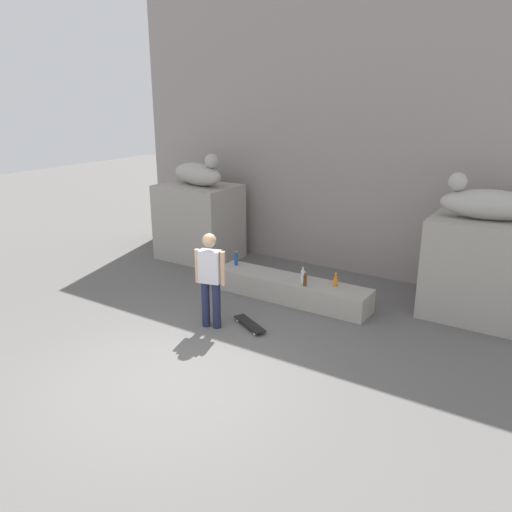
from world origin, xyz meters
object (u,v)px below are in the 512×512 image
bottle_blue (236,259)px  statue_reclining_right (488,203)px  skater (210,277)px  bottle_brown (305,280)px  bottle_orange (336,281)px  bottle_clear (303,276)px  statue_reclining_left (198,173)px  skateboard (250,324)px

bottle_blue → statue_reclining_right: bearing=13.4°
skater → bottle_brown: (0.97, 1.59, -0.37)m
bottle_orange → bottle_clear: bearing=-166.7°
skater → bottle_orange: 2.41m
bottle_orange → bottle_brown: bearing=-148.7°
statue_reclining_left → statue_reclining_right: (6.28, 0.00, 0.00)m
skateboard → skater: bearing=-122.0°
statue_reclining_right → bottle_brown: 3.40m
statue_reclining_left → statue_reclining_right: 6.28m
statue_reclining_left → skater: statue_reclining_left is taller
statue_reclining_right → skateboard: 4.54m
bottle_brown → bottle_blue: (-1.76, 0.29, 0.01)m
statue_reclining_left → bottle_clear: bearing=-5.2°
skateboard → statue_reclining_right: bearing=67.3°
bottle_clear → bottle_orange: 0.63m
skateboard → bottle_blue: size_ratio=2.65×
bottle_brown → bottle_clear: (-0.13, 0.15, 0.01)m
skateboard → bottle_blue: bottle_blue is taller
bottle_clear → bottle_blue: bottle_clear is taller
skateboard → bottle_clear: 1.52m
bottle_clear → bottle_blue: bearing=175.2°
skateboard → statue_reclining_left: bearing=167.8°
skater → bottle_orange: skater is taller
statue_reclining_right → bottle_clear: statue_reclining_right is taller
bottle_brown → bottle_blue: bearing=170.7°
statue_reclining_right → bottle_blue: statue_reclining_right is taller
statue_reclining_right → bottle_blue: size_ratio=5.52×
bottle_brown → bottle_blue: bottle_blue is taller
bottle_blue → skater: bearing=-67.2°
skateboard → bottle_clear: bearing=106.3°
skater → bottle_brown: size_ratio=6.06×
statue_reclining_right → bottle_clear: size_ratio=5.46×
statue_reclining_right → skater: bearing=28.8°
skateboard → bottle_clear: bottle_clear is taller
skater → bottle_clear: bearing=48.9°
skateboard → bottle_orange: (0.89, 1.55, 0.48)m
statue_reclining_right → bottle_blue: 4.85m
skater → bottle_brown: 1.90m
statue_reclining_right → bottle_clear: (-2.85, -1.21, -1.51)m
bottle_brown → skateboard: bearing=-107.8°
statue_reclining_left → bottle_orange: bearing=-0.6°
statue_reclining_left → skateboard: size_ratio=2.10×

